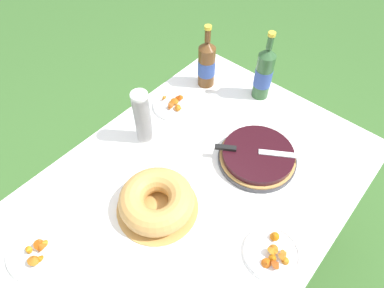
# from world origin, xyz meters

# --- Properties ---
(ground_plane) EXTENTS (16.00, 16.00, 0.00)m
(ground_plane) POSITION_xyz_m (0.00, 0.00, 0.00)
(ground_plane) COLOR #3D6B2D
(garden_table) EXTENTS (1.50, 1.05, 0.77)m
(garden_table) POSITION_xyz_m (0.00, 0.00, 0.70)
(garden_table) COLOR brown
(garden_table) RESTS_ON ground_plane
(tablecloth) EXTENTS (1.51, 1.06, 0.10)m
(tablecloth) POSITION_xyz_m (0.00, 0.00, 0.76)
(tablecloth) COLOR white
(tablecloth) RESTS_ON garden_table
(berry_tart) EXTENTS (0.33, 0.33, 0.06)m
(berry_tart) POSITION_xyz_m (0.28, -0.11, 0.81)
(berry_tart) COLOR #38383D
(berry_tart) RESTS_ON tablecloth
(serving_knife) EXTENTS (0.22, 0.33, 0.01)m
(serving_knife) POSITION_xyz_m (0.27, -0.09, 0.84)
(serving_knife) COLOR silver
(serving_knife) RESTS_ON berry_tart
(bundt_cake) EXTENTS (0.31, 0.31, 0.10)m
(bundt_cake) POSITION_xyz_m (-0.16, 0.05, 0.83)
(bundt_cake) COLOR tan
(bundt_cake) RESTS_ON tablecloth
(cup_stack) EXTENTS (0.07, 0.07, 0.27)m
(cup_stack) POSITION_xyz_m (0.06, 0.33, 0.91)
(cup_stack) COLOR white
(cup_stack) RESTS_ON tablecloth
(cider_bottle_green) EXTENTS (0.08, 0.08, 0.36)m
(cider_bottle_green) POSITION_xyz_m (0.63, 0.10, 0.92)
(cider_bottle_green) COLOR #2D562D
(cider_bottle_green) RESTS_ON tablecloth
(cider_bottle_amber) EXTENTS (0.09, 0.09, 0.33)m
(cider_bottle_amber) POSITION_xyz_m (0.53, 0.36, 0.90)
(cider_bottle_amber) COLOR brown
(cider_bottle_amber) RESTS_ON tablecloth
(snack_plate_near) EXTENTS (0.24, 0.24, 0.06)m
(snack_plate_near) POSITION_xyz_m (-0.55, 0.24, 0.79)
(snack_plate_near) COLOR white
(snack_plate_near) RESTS_ON tablecloth
(snack_plate_left) EXTENTS (0.20, 0.20, 0.06)m
(snack_plate_left) POSITION_xyz_m (-0.02, -0.39, 0.79)
(snack_plate_left) COLOR white
(snack_plate_left) RESTS_ON tablecloth
(snack_plate_right) EXTENTS (0.20, 0.20, 0.06)m
(snack_plate_right) POSITION_xyz_m (0.29, 0.37, 0.79)
(snack_plate_right) COLOR white
(snack_plate_right) RESTS_ON tablecloth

